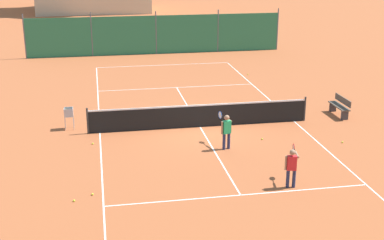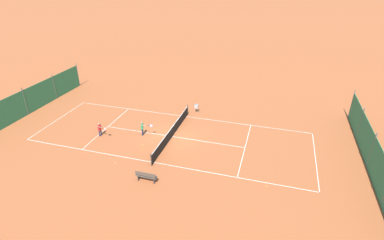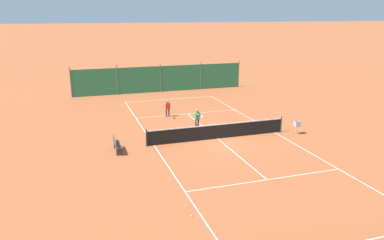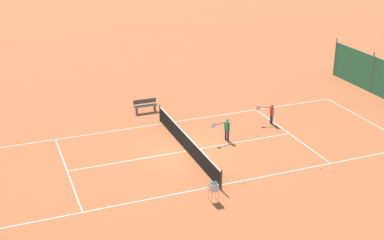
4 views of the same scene
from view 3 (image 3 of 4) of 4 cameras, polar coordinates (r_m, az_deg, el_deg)
The scene contains 14 objects.
ground_plane at distance 23.80m, azimuth 3.90°, elevation -2.85°, with size 600.00×600.00×0.00m, color #A8542D.
court_line_markings at distance 23.80m, azimuth 3.90°, elevation -2.85°, with size 8.25×23.85×0.01m.
tennis_net at distance 23.64m, azimuth 3.92°, elevation -1.71°, with size 9.18×0.08×1.06m.
windscreen_fence_near at distance 37.89m, azimuth -4.84°, elevation 6.25°, with size 17.28×0.08×2.90m.
player_far_baseline at distance 25.73m, azimuth 0.82°, elevation 0.42°, with size 0.43×1.12×1.32m.
player_far_service at distance 28.67m, azimuth -3.76°, elevation 1.95°, with size 0.58×1.01×1.26m.
tennis_ball_by_net_right at distance 26.72m, azimuth 11.65°, elevation -0.96°, with size 0.07×0.07×0.07m, color #CCE033.
tennis_ball_service_box at distance 15.09m, azimuth -0.11°, elevation -14.39°, with size 0.07×0.07×0.07m, color #CCE033.
tennis_ball_alley_right at distance 30.42m, azimuth 7.71°, elevation 1.29°, with size 0.07×0.07×0.07m, color #CCE033.
tennis_ball_mid_court at distance 25.11m, azimuth -9.16°, elevation -1.93°, with size 0.07×0.07×0.07m, color #CCE033.
tennis_ball_alley_left at distance 24.88m, azimuth -2.21°, elevation -1.90°, with size 0.07×0.07×0.07m, color #CCE033.
tennis_ball_near_corner at distance 30.95m, azimuth 8.34°, elevation 1.52°, with size 0.07×0.07×0.07m, color #CCE033.
ball_hopper at distance 25.42m, azimuth 15.69°, elevation -0.65°, with size 0.36×0.36×0.89m.
courtside_bench at distance 21.82m, azimuth -11.38°, elevation -3.66°, with size 0.36×1.50×0.84m.
Camera 3 is at (8.48, 20.88, 7.66)m, focal length 35.00 mm.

